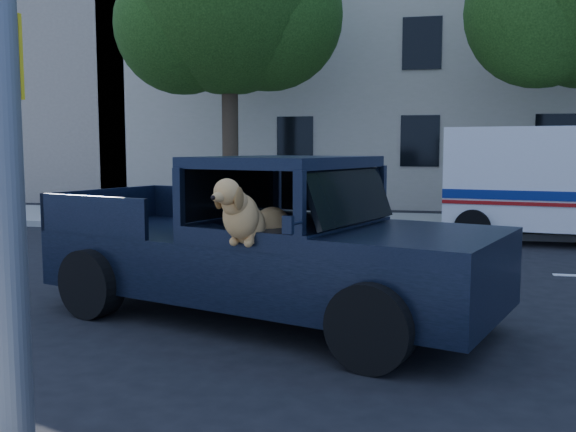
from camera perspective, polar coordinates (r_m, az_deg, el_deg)
name	(u,v)px	position (r m, az deg, el deg)	size (l,w,h in m)	color
ground	(316,320)	(7.53, 2.47, -9.24)	(120.00, 120.00, 0.00)	black
far_sidewalk	(376,223)	(16.51, 7.86, -0.62)	(60.00, 4.00, 0.15)	gray
lane_stripes	(474,272)	(10.77, 16.18, -4.77)	(21.60, 0.14, 0.01)	silver
street_tree_left	(230,7)	(17.95, -5.15, 18.04)	(6.00, 5.20, 8.60)	#332619
building_main	(481,75)	(23.86, 16.76, 11.88)	(26.00, 6.00, 9.00)	#C1B49F
building_left	(22,98)	(28.75, -22.54, 9.65)	(12.00, 6.00, 8.00)	tan
pickup_truck	(259,264)	(7.50, -2.63, -4.29)	(5.66, 3.64, 1.89)	black
mail_truck	(550,193)	(14.53, 22.29, 1.94)	(4.68, 2.86, 2.41)	silver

